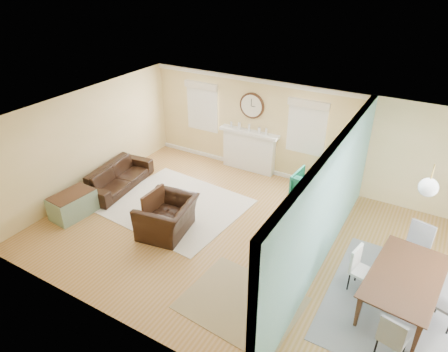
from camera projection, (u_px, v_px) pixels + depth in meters
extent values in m
plane|color=#9E6D30|center=(249.00, 240.00, 8.49)|extent=(9.00, 9.00, 0.00)
cube|color=#D2BB74|center=(304.00, 136.00, 10.13)|extent=(9.00, 0.02, 2.60)
cube|color=#D2BB74|center=(155.00, 282.00, 5.60)|extent=(9.00, 0.02, 2.60)
cube|color=#D2BB74|center=(88.00, 141.00, 9.84)|extent=(0.02, 6.00, 2.60)
cube|color=white|center=(254.00, 126.00, 7.24)|extent=(9.00, 6.00, 0.02)
cube|color=#D2BB74|center=(346.00, 177.00, 8.26)|extent=(0.12, 3.20, 2.60)
cube|color=#D2BB74|center=(268.00, 299.00, 5.31)|extent=(0.12, 1.00, 2.60)
cube|color=#D2BB74|center=(312.00, 182.00, 5.84)|extent=(0.12, 1.80, 0.40)
cube|color=white|center=(317.00, 223.00, 7.18)|extent=(0.04, 0.12, 2.20)
cube|color=white|center=(277.00, 285.00, 5.82)|extent=(0.04, 0.12, 2.20)
cube|color=white|center=(306.00, 193.00, 5.97)|extent=(0.04, 1.92, 0.12)
cube|color=#6CAFB2|center=(329.00, 210.00, 7.17)|extent=(0.02, 6.00, 2.60)
cube|color=white|center=(249.00, 151.00, 11.07)|extent=(1.50, 0.24, 1.10)
cube|color=white|center=(249.00, 132.00, 10.76)|extent=(1.70, 0.30, 0.08)
cube|color=black|center=(250.00, 152.00, 11.17)|extent=(0.85, 0.02, 0.75)
cube|color=gold|center=(249.00, 156.00, 11.12)|extent=(0.85, 0.02, 0.62)
cylinder|color=#4D2E1D|center=(252.00, 106.00, 10.51)|extent=(0.70, 0.06, 0.70)
cylinder|color=silver|center=(251.00, 106.00, 10.48)|extent=(0.60, 0.01, 0.60)
cube|color=black|center=(251.00, 102.00, 10.43)|extent=(0.02, 0.01, 0.20)
cube|color=black|center=(253.00, 106.00, 10.45)|extent=(0.12, 0.01, 0.02)
cube|color=white|center=(203.00, 107.00, 11.34)|extent=(0.90, 0.03, 1.30)
cube|color=white|center=(202.00, 107.00, 11.32)|extent=(1.00, 0.04, 1.40)
cube|color=beige|center=(201.00, 85.00, 10.98)|extent=(1.05, 0.10, 0.18)
cube|color=white|center=(307.00, 127.00, 9.98)|extent=(0.90, 0.03, 1.30)
cube|color=white|center=(307.00, 128.00, 9.95)|extent=(1.00, 0.04, 1.40)
cube|color=beige|center=(309.00, 104.00, 9.62)|extent=(1.05, 0.10, 0.18)
cylinder|color=gold|center=(432.00, 173.00, 5.99)|extent=(0.02, 0.02, 0.30)
sphere|color=white|center=(428.00, 187.00, 6.11)|extent=(0.30, 0.30, 0.30)
cube|color=beige|center=(176.00, 206.00, 9.66)|extent=(3.25, 2.87, 0.02)
cube|color=tan|center=(241.00, 303.00, 6.95)|extent=(2.07, 1.75, 0.01)
cube|color=gray|center=(400.00, 306.00, 6.90)|extent=(2.39, 2.99, 0.01)
imported|color=black|center=(118.00, 177.00, 10.30)|extent=(1.06, 2.18, 0.61)
imported|color=black|center=(167.00, 217.00, 8.57)|extent=(1.24, 1.37, 0.78)
imported|color=#197360|center=(310.00, 187.00, 9.74)|extent=(0.84, 0.86, 0.73)
cube|color=gray|center=(73.00, 205.00, 9.20)|extent=(0.69, 1.04, 0.55)
cube|color=#4D2E1D|center=(71.00, 194.00, 9.06)|extent=(0.66, 0.99, 0.02)
cube|color=olive|center=(325.00, 205.00, 8.96)|extent=(0.50, 1.50, 0.80)
cube|color=#4D2E1D|center=(308.00, 206.00, 8.66)|extent=(0.01, 0.40, 0.22)
cube|color=#4D2E1D|center=(307.00, 216.00, 8.79)|extent=(0.01, 0.40, 0.22)
cube|color=#4D2E1D|center=(315.00, 196.00, 9.00)|extent=(0.01, 0.40, 0.22)
cube|color=#4D2E1D|center=(313.00, 206.00, 9.13)|extent=(0.01, 0.40, 0.22)
cube|color=#4D2E1D|center=(321.00, 188.00, 9.34)|extent=(0.01, 0.40, 0.22)
cube|color=#4D2E1D|center=(320.00, 197.00, 9.48)|extent=(0.01, 0.40, 0.22)
imported|color=black|center=(328.00, 177.00, 8.63)|extent=(0.28, 1.08, 0.62)
cylinder|color=white|center=(307.00, 235.00, 8.24)|extent=(0.35, 0.35, 0.51)
imported|color=#337F33|center=(309.00, 217.00, 8.03)|extent=(0.34, 0.30, 0.38)
imported|color=#4D2E1D|center=(404.00, 291.00, 6.74)|extent=(1.28, 2.04, 0.68)
cube|color=gray|center=(414.00, 250.00, 7.47)|extent=(0.53, 0.53, 0.05)
cube|color=gray|center=(417.00, 239.00, 7.34)|extent=(0.44, 0.15, 0.53)
cylinder|color=black|center=(424.00, 261.00, 7.60)|extent=(0.03, 0.03, 0.44)
cylinder|color=black|center=(417.00, 270.00, 7.37)|extent=(0.03, 0.03, 0.44)
cylinder|color=black|center=(405.00, 252.00, 7.82)|extent=(0.03, 0.03, 0.44)
cylinder|color=black|center=(398.00, 261.00, 7.59)|extent=(0.03, 0.03, 0.44)
cube|color=gray|center=(393.00, 337.00, 5.85)|extent=(0.46, 0.46, 0.05)
cube|color=gray|center=(396.00, 326.00, 5.74)|extent=(0.38, 0.13, 0.46)
cylinder|color=black|center=(376.00, 347.00, 5.95)|extent=(0.03, 0.03, 0.38)
cylinder|color=black|center=(384.00, 335.00, 6.15)|extent=(0.03, 0.03, 0.38)
cylinder|color=black|center=(405.00, 347.00, 5.96)|extent=(0.03, 0.03, 0.38)
cube|color=white|center=(363.00, 272.00, 7.05)|extent=(0.45, 0.45, 0.05)
cube|color=white|center=(365.00, 262.00, 6.94)|extent=(0.13, 0.38, 0.46)
cylinder|color=black|center=(356.00, 273.00, 7.35)|extent=(0.03, 0.03, 0.38)
cylinder|color=black|center=(372.00, 281.00, 7.16)|extent=(0.03, 0.03, 0.38)
cylinder|color=black|center=(348.00, 282.00, 7.14)|extent=(0.03, 0.03, 0.38)
cylinder|color=black|center=(365.00, 290.00, 6.96)|extent=(0.03, 0.03, 0.38)
cube|color=gray|center=(447.00, 305.00, 6.39)|extent=(0.47, 0.47, 0.05)
cylinder|color=black|center=(430.00, 314.00, 6.50)|extent=(0.03, 0.03, 0.38)
cylinder|color=black|center=(437.00, 304.00, 6.68)|extent=(0.03, 0.03, 0.38)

